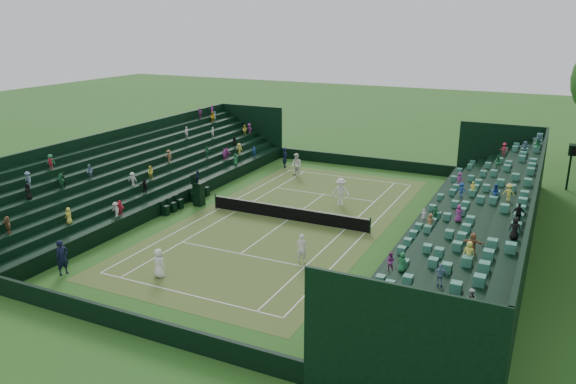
{
  "coord_description": "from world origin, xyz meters",
  "views": [
    {
      "loc": [
        15.56,
        -32.3,
        13.09
      ],
      "look_at": [
        0.0,
        0.0,
        2.0
      ],
      "focal_mm": 35.0,
      "sensor_mm": 36.0,
      "label": 1
    }
  ],
  "objects_px": {
    "umpire_chair": "(199,191)",
    "player_near_east": "(302,248)",
    "tennis_net": "(288,213)",
    "player_near_west": "(159,263)",
    "player_far_east": "(341,192)",
    "player_far_west": "(297,165)"
  },
  "relations": [
    {
      "from": "tennis_net",
      "to": "player_far_west",
      "type": "bearing_deg",
      "value": 111.92
    },
    {
      "from": "tennis_net",
      "to": "player_near_west",
      "type": "distance_m",
      "value": 11.11
    },
    {
      "from": "player_far_west",
      "to": "player_far_east",
      "type": "height_order",
      "value": "player_far_east"
    },
    {
      "from": "umpire_chair",
      "to": "player_near_east",
      "type": "relative_size",
      "value": 1.58
    },
    {
      "from": "umpire_chair",
      "to": "player_near_east",
      "type": "height_order",
      "value": "umpire_chair"
    },
    {
      "from": "tennis_net",
      "to": "player_near_west",
      "type": "bearing_deg",
      "value": -102.0
    },
    {
      "from": "umpire_chair",
      "to": "player_far_east",
      "type": "xyz_separation_m",
      "value": [
        9.3,
        4.58,
        -0.11
      ]
    },
    {
      "from": "player_near_east",
      "to": "player_far_west",
      "type": "distance_m",
      "value": 17.95
    },
    {
      "from": "player_near_east",
      "to": "player_far_west",
      "type": "bearing_deg",
      "value": -76.67
    },
    {
      "from": "player_near_west",
      "to": "umpire_chair",
      "type": "bearing_deg",
      "value": -54.29
    },
    {
      "from": "tennis_net",
      "to": "player_far_east",
      "type": "bearing_deg",
      "value": 65.9
    },
    {
      "from": "umpire_chair",
      "to": "player_far_west",
      "type": "relative_size",
      "value": 1.3
    },
    {
      "from": "tennis_net",
      "to": "player_near_east",
      "type": "distance_m",
      "value": 6.9
    },
    {
      "from": "player_far_west",
      "to": "player_near_east",
      "type": "bearing_deg",
      "value": -40.47
    },
    {
      "from": "umpire_chair",
      "to": "player_far_west",
      "type": "height_order",
      "value": "umpire_chair"
    },
    {
      "from": "tennis_net",
      "to": "player_near_east",
      "type": "relative_size",
      "value": 6.99
    },
    {
      "from": "player_near_east",
      "to": "player_far_west",
      "type": "relative_size",
      "value": 0.83
    },
    {
      "from": "tennis_net",
      "to": "umpire_chair",
      "type": "relative_size",
      "value": 4.43
    },
    {
      "from": "player_far_east",
      "to": "player_far_west",
      "type": "bearing_deg",
      "value": 119.52
    },
    {
      "from": "umpire_chair",
      "to": "player_near_west",
      "type": "relative_size",
      "value": 1.65
    },
    {
      "from": "player_near_west",
      "to": "player_near_east",
      "type": "xyz_separation_m",
      "value": [
        5.97,
        5.03,
        0.04
      ]
    },
    {
      "from": "player_near_west",
      "to": "player_near_east",
      "type": "bearing_deg",
      "value": -128.55
    }
  ]
}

